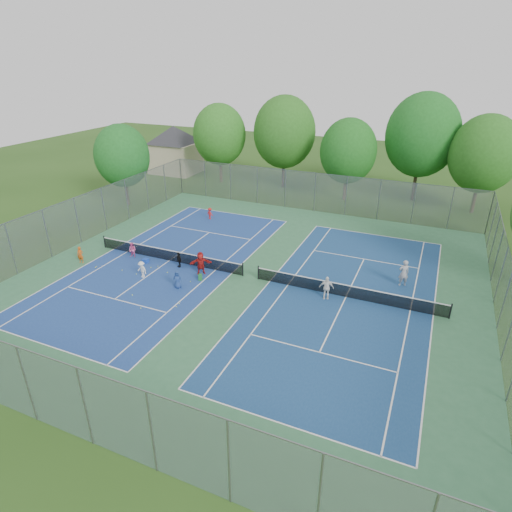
{
  "coord_description": "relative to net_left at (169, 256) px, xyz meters",
  "views": [
    {
      "loc": [
        11.34,
        -25.0,
        14.68
      ],
      "look_at": [
        0.0,
        1.0,
        1.3
      ],
      "focal_mm": 30.0,
      "sensor_mm": 36.0,
      "label": 1
    }
  ],
  "objects": [
    {
      "name": "tree_ne",
      "position": [
        22.0,
        22.0,
        5.51
      ],
      "size": [
        6.6,
        6.6,
        9.77
      ],
      "color": "#443326",
      "rests_on": "ground"
    },
    {
      "name": "ball_hopper",
      "position": [
        3.87,
        -1.82,
        -0.21
      ],
      "size": [
        0.32,
        0.32,
        0.48
      ],
      "primitive_type": "cube",
      "rotation": [
        0.0,
        0.0,
        0.37
      ],
      "color": "#248530",
      "rests_on": "ground"
    },
    {
      "name": "tennis_ball_10",
      "position": [
        4.26,
        -5.21,
        -0.42
      ],
      "size": [
        0.07,
        0.07,
        0.07
      ],
      "primitive_type": "sphere",
      "color": "#DEF238",
      "rests_on": "ground"
    },
    {
      "name": "ball_crate",
      "position": [
        -1.5,
        -1.03,
        -0.29
      ],
      "size": [
        0.4,
        0.4,
        0.34
      ],
      "primitive_type": "cube",
      "rotation": [
        0.0,
        0.0,
        -0.01
      ],
      "color": "#1740B1",
      "rests_on": "ground"
    },
    {
      "name": "tennis_ball_3",
      "position": [
        1.05,
        -1.83,
        -0.42
      ],
      "size": [
        0.07,
        0.07,
        0.07
      ],
      "primitive_type": "sphere",
      "color": "#E7F238",
      "rests_on": "ground"
    },
    {
      "name": "tennis_ball_9",
      "position": [
        -0.57,
        -1.64,
        -0.42
      ],
      "size": [
        0.07,
        0.07,
        0.07
      ],
      "primitive_type": "sphere",
      "color": "#E1F338",
      "rests_on": "ground"
    },
    {
      "name": "house",
      "position": [
        -15.0,
        24.0,
        3.76
      ],
      "size": [
        11.03,
        11.03,
        7.3
      ],
      "color": "#B7A88C",
      "rests_on": "ground"
    },
    {
      "name": "court_right",
      "position": [
        14.0,
        0.0,
        -0.44
      ],
      "size": [
        10.97,
        23.77,
        0.01
      ],
      "primitive_type": "cube",
      "color": "navy",
      "rests_on": "court_pad"
    },
    {
      "name": "instructor",
      "position": [
        17.23,
        3.17,
        0.53
      ],
      "size": [
        0.85,
        0.73,
        1.96
      ],
      "primitive_type": "imported",
      "rotation": [
        0.0,
        0.0,
        3.59
      ],
      "color": "#98989B",
      "rests_on": "ground"
    },
    {
      "name": "student_f",
      "position": [
        3.4,
        -0.89,
        0.42
      ],
      "size": [
        1.63,
        1.31,
        1.74
      ],
      "primitive_type": "imported",
      "rotation": [
        0.0,
        0.0,
        0.58
      ],
      "color": "#A81A18",
      "rests_on": "ground"
    },
    {
      "name": "tennis_ball_4",
      "position": [
        4.29,
        -5.6,
        -0.42
      ],
      "size": [
        0.07,
        0.07,
        0.07
      ],
      "primitive_type": "sphere",
      "color": "yellow",
      "rests_on": "ground"
    },
    {
      "name": "net_left",
      "position": [
        0.0,
        0.0,
        0.0
      ],
      "size": [
        12.87,
        0.1,
        0.91
      ],
      "primitive_type": "cube",
      "color": "black",
      "rests_on": "ground"
    },
    {
      "name": "tree_nr",
      "position": [
        16.0,
        24.0,
        6.59
      ],
      "size": [
        7.6,
        7.6,
        11.42
      ],
      "color": "#443326",
      "rests_on": "ground"
    },
    {
      "name": "tennis_ball_0",
      "position": [
        -4.47,
        -3.18,
        -0.42
      ],
      "size": [
        0.07,
        0.07,
        0.07
      ],
      "primitive_type": "sphere",
      "color": "#C9D130",
      "rests_on": "ground"
    },
    {
      "name": "tree_nw",
      "position": [
        -7.0,
        22.0,
        5.44
      ],
      "size": [
        6.4,
        6.4,
        9.58
      ],
      "color": "#443326",
      "rests_on": "ground"
    },
    {
      "name": "court_pad",
      "position": [
        7.0,
        0.0,
        -0.45
      ],
      "size": [
        32.0,
        32.0,
        0.01
      ],
      "primitive_type": "cube",
      "color": "#316842",
      "rests_on": "ground"
    },
    {
      "name": "fence_west",
      "position": [
        -9.0,
        0.0,
        1.54
      ],
      "size": [
        0.1,
        32.0,
        4.0
      ],
      "primitive_type": "cube",
      "rotation": [
        0.0,
        0.0,
        1.57
      ],
      "color": "gray",
      "rests_on": "ground"
    },
    {
      "name": "student_a",
      "position": [
        -6.08,
        -3.03,
        0.21
      ],
      "size": [
        0.56,
        0.44,
        1.34
      ],
      "primitive_type": "imported",
      "rotation": [
        0.0,
        0.0,
        0.27
      ],
      "color": "#CB4F13",
      "rests_on": "ground"
    },
    {
      "name": "tree_side_w",
      "position": [
        -12.0,
        10.0,
        4.79
      ],
      "size": [
        5.6,
        5.6,
        8.47
      ],
      "color": "#443326",
      "rests_on": "ground"
    },
    {
      "name": "ground",
      "position": [
        7.0,
        0.0,
        -0.46
      ],
      "size": [
        120.0,
        120.0,
        0.0
      ],
      "primitive_type": "plane",
      "color": "#284C17",
      "rests_on": "ground"
    },
    {
      "name": "court_left",
      "position": [
        0.0,
        0.0,
        -0.44
      ],
      "size": [
        10.97,
        23.77,
        0.01
      ],
      "primitive_type": "cube",
      "color": "navy",
      "rests_on": "court_pad"
    },
    {
      "name": "fence_south",
      "position": [
        7.0,
        -16.0,
        1.54
      ],
      "size": [
        32.0,
        0.1,
        4.0
      ],
      "primitive_type": "cube",
      "color": "gray",
      "rests_on": "ground"
    },
    {
      "name": "fence_east",
      "position": [
        23.0,
        0.0,
        1.54
      ],
      "size": [
        0.1,
        32.0,
        4.0
      ],
      "primitive_type": "cube",
      "rotation": [
        0.0,
        0.0,
        1.57
      ],
      "color": "gray",
      "rests_on": "ground"
    },
    {
      "name": "student_e",
      "position": [
        3.0,
        -3.4,
        0.2
      ],
      "size": [
        0.76,
        0.65,
        1.31
      ],
      "primitive_type": "imported",
      "rotation": [
        0.0,
        0.0,
        0.43
      ],
      "color": "navy",
      "rests_on": "ground"
    },
    {
      "name": "tennis_ball_1",
      "position": [
        -2.28,
        -2.88,
        -0.42
      ],
      "size": [
        0.07,
        0.07,
        0.07
      ],
      "primitive_type": "sphere",
      "color": "yellow",
      "rests_on": "ground"
    },
    {
      "name": "tennis_ball_6",
      "position": [
        2.32,
        -6.67,
        -0.42
      ],
      "size": [
        0.07,
        0.07,
        0.07
      ],
      "primitive_type": "sphere",
      "color": "#C5DC33",
      "rests_on": "ground"
    },
    {
      "name": "tree_nl",
      "position": [
        1.0,
        23.0,
        6.09
      ],
      "size": [
        7.2,
        7.2,
        10.69
      ],
      "color": "#443326",
      "rests_on": "ground"
    },
    {
      "name": "tennis_ball_8",
      "position": [
        3.36,
        -2.35,
        -0.42
      ],
      "size": [
        0.07,
        0.07,
        0.07
      ],
      "primitive_type": "sphere",
      "color": "#B4D331",
      "rests_on": "ground"
    },
    {
      "name": "child_far_baseline",
      "position": [
        -1.67,
        9.56,
        0.12
      ],
      "size": [
        0.84,
        0.64,
        1.16
      ],
      "primitive_type": "imported",
      "rotation": [
        0.0,
        0.0,
        2.83
      ],
      "color": "red",
      "rests_on": "ground"
    },
    {
      "name": "student_b",
      "position": [
        -3.02,
        -0.6,
        0.17
      ],
      "size": [
        0.63,
        0.51,
        1.25
      ],
      "primitive_type": "imported",
      "rotation": [
        0.0,
        0.0,
        0.06
      ],
      "color": "#EC5B9C",
      "rests_on": "ground"
    },
    {
      "name": "net_right",
      "position": [
        14.0,
        0.0,
        0.0
      ],
      "size": [
        12.87,
        0.1,
        0.91
      ],
      "primitive_type": "cube",
      "color": "black",
      "rests_on": "ground"
    },
    {
      "name": "student_d",
      "position": [
        1.32,
        -0.6,
        0.16
      ],
      "size": [
        0.77,
        0.62,
        1.22
      ],
      "primitive_type": "imported",
      "rotation": [
        0.0,
        0.0,
        -0.53
      ],
      "color": "black",
      "rests_on": "ground"
    },
    {
      "name": "tree_nc",
      "position": [
        9.0,
        21.0,
        4.94
      ],
      "size": [
        6.0,
        6.0,
        8.85
      ],
      "color": "#443326",
      "rests_on": "ground"
    },
    {
      "name": "student_c",
      "position": [
        -0.21,
        -3.11,
        0.18
      ],
      "size": [
        0.89,
        0.62,
        1.27
      ],
      "primitive_type": "imported",
      "rotation": [
        0.0,
        0.0,
        -0.19
      ],
      "color": "white",
      "rests_on": "ground"
    },
    {
      "name": "teen_court_b",
      "position": [
        12.79,
        -0.67,
        0.35
      ],
      "size": [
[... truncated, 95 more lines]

